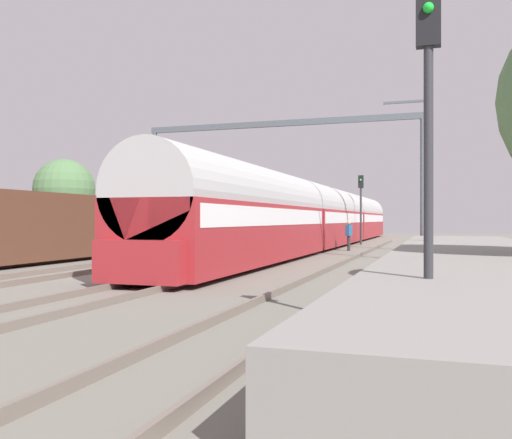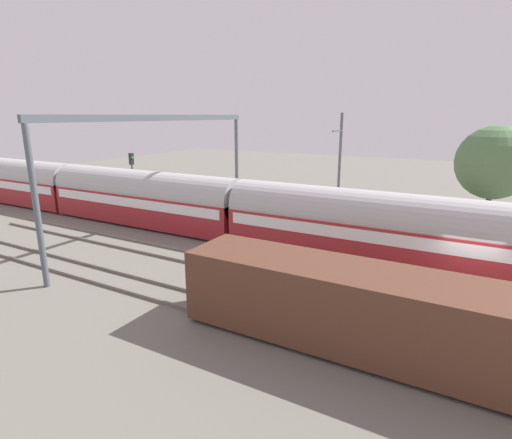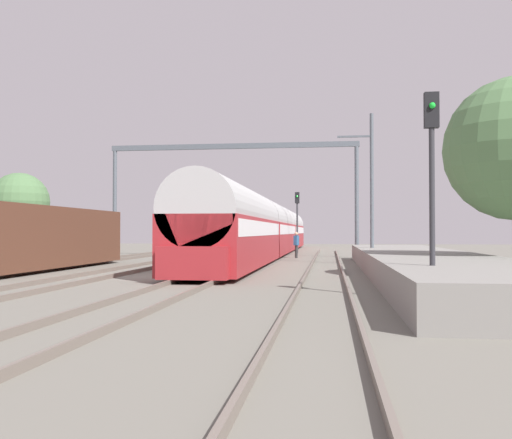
{
  "view_description": "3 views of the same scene",
  "coord_description": "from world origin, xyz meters",
  "views": [
    {
      "loc": [
        9.39,
        -15.67,
        1.78
      ],
      "look_at": [
        2.16,
        6.3,
        1.78
      ],
      "focal_mm": 39.19,
      "sensor_mm": 36.0,
      "label": 1
    },
    {
      "loc": [
        -19.01,
        0.07,
        7.83
      ],
      "look_at": [
        1.72,
        11.7,
        1.66
      ],
      "focal_mm": 28.24,
      "sensor_mm": 36.0,
      "label": 2
    },
    {
      "loc": [
        6.68,
        -21.76,
        1.75
      ],
      "look_at": [
        1.08,
        21.65,
        2.68
      ],
      "focal_mm": 40.2,
      "sensor_mm": 36.0,
      "label": 3
    }
  ],
  "objects": [
    {
      "name": "catenary_gantry",
      "position": [
        0.0,
        17.28,
        5.95
      ],
      "size": [
        17.38,
        0.28,
        7.86
      ],
      "color": "#525B63",
      "rests_on": "ground"
    },
    {
      "name": "railway_signal_near",
      "position": [
        9.24,
        -6.95,
        3.36
      ],
      "size": [
        0.36,
        0.3,
        5.26
      ],
      "color": "#2D2D33",
      "rests_on": "ground"
    },
    {
      "name": "tree_west_background",
      "position": [
        -16.02,
        17.81,
        3.94
      ],
      "size": [
        4.29,
        4.29,
        6.1
      ],
      "color": "#4C3826",
      "rests_on": "ground"
    },
    {
      "name": "track_far_west",
      "position": [
        -6.49,
        0.0,
        0.08
      ],
      "size": [
        1.52,
        60.0,
        0.16
      ],
      "color": "#6D6259",
      "rests_on": "ground"
    },
    {
      "name": "passenger_train",
      "position": [
        2.16,
        21.34,
        1.97
      ],
      "size": [
        2.93,
        49.2,
        3.82
      ],
      "color": "maroon",
      "rests_on": "ground"
    },
    {
      "name": "track_far_east",
      "position": [
        6.49,
        0.0,
        0.08
      ],
      "size": [
        1.52,
        60.0,
        0.16
      ],
      "color": "#6D6259",
      "rests_on": "ground"
    },
    {
      "name": "ground",
      "position": [
        0.0,
        0.0,
        0.0
      ],
      "size": [
        120.0,
        120.0,
        0.0
      ],
      "primitive_type": "plane",
      "color": "slate"
    },
    {
      "name": "railway_signal_far",
      "position": [
        4.08,
        24.35,
        3.17
      ],
      "size": [
        0.36,
        0.3,
        4.93
      ],
      "color": "#2D2D33",
      "rests_on": "ground"
    },
    {
      "name": "catenary_pole_east_mid",
      "position": [
        8.84,
        8.9,
        4.15
      ],
      "size": [
        1.9,
        0.2,
        8.0
      ],
      "color": "#525B63",
      "rests_on": "ground"
    },
    {
      "name": "track_east",
      "position": [
        2.16,
        0.0,
        0.08
      ],
      "size": [
        1.52,
        60.0,
        0.16
      ],
      "color": "#6D6259",
      "rests_on": "ground"
    },
    {
      "name": "track_west",
      "position": [
        -2.16,
        0.0,
        0.08
      ],
      "size": [
        1.52,
        60.0,
        0.16
      ],
      "color": "#6D6259",
      "rests_on": "ground"
    },
    {
      "name": "person_crossing",
      "position": [
        4.48,
        16.21,
        1.03
      ],
      "size": [
        0.36,
        0.46,
        1.73
      ],
      "rotation": [
        0.0,
        0.0,
        1.23
      ],
      "color": "#2B2B2B",
      "rests_on": "ground"
    },
    {
      "name": "platform",
      "position": [
        10.31,
        2.0,
        0.45
      ],
      "size": [
        4.4,
        28.0,
        0.9
      ],
      "color": "gray",
      "rests_on": "ground"
    },
    {
      "name": "freight_car",
      "position": [
        -6.49,
        2.89,
        1.47
      ],
      "size": [
        2.8,
        13.0,
        2.7
      ],
      "color": "#563323",
      "rests_on": "ground"
    }
  ]
}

